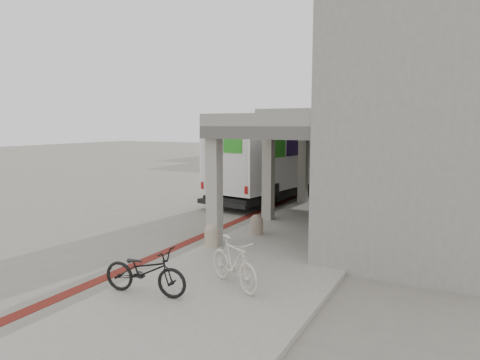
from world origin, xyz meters
The scene contains 14 objects.
ground centered at (0.00, 0.00, 0.00)m, with size 120.00×120.00×0.00m, color slate.
bike_lane_stripe centered at (1.00, 2.00, 0.01)m, with size 0.35×40.00×0.01m, color maroon.
sidewalk centered at (4.00, 0.00, 0.06)m, with size 4.40×28.00×0.12m, color gray.
transit_building centered at (6.83, 4.50, 3.40)m, with size 7.60×17.00×7.00m.
distant_backdrop centered at (-2.84, 35.89, 2.70)m, with size 28.00×10.00×6.50m.
tree_left centered at (-5.00, 28.00, 3.18)m, with size 3.20×3.20×4.80m.
tree_mid centered at (2.00, 30.00, 3.18)m, with size 3.20×3.20×4.80m.
fedex_truck centered at (0.30, 5.20, 1.94)m, with size 3.85×8.82×3.64m.
bench centered at (4.27, 0.53, 0.39)m, with size 0.59×1.64×0.38m.
bollard_near centered at (2.10, -3.66, 0.46)m, with size 0.45×0.45×0.67m.
bollard_far centered at (2.67, -1.75, 0.44)m, with size 0.43×0.43×0.65m.
utility_cabinet centered at (4.30, 2.57, 0.60)m, with size 0.43×0.58×0.96m, color gray.
bicycle_black centered at (2.74, -7.45, 0.63)m, with size 0.68×1.94×1.02m, color black.
bicycle_cream centered at (4.21, -6.21, 0.68)m, with size 0.53×1.87×1.12m, color beige.
Camera 1 is at (8.56, -14.29, 3.73)m, focal length 32.00 mm.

